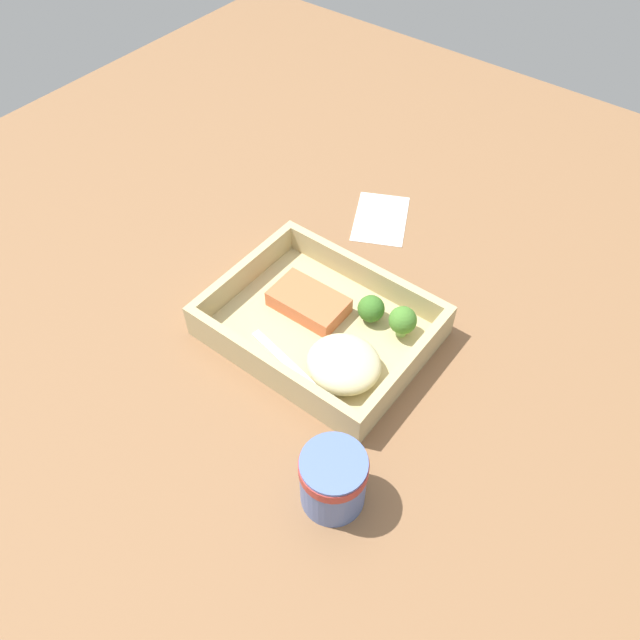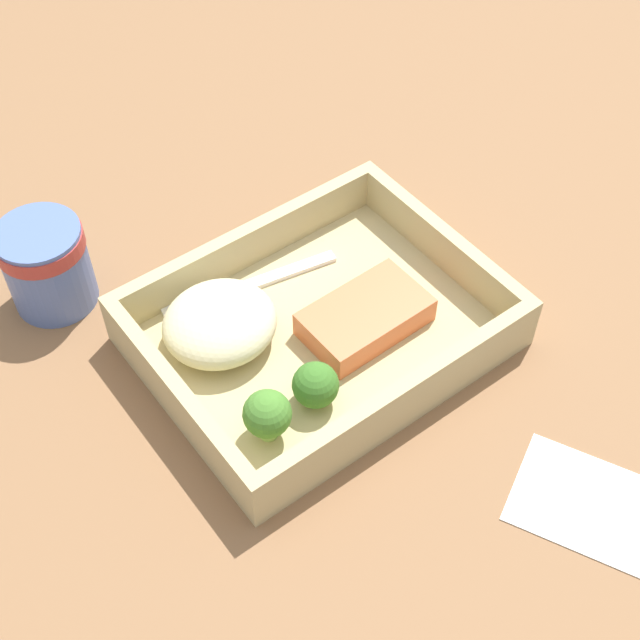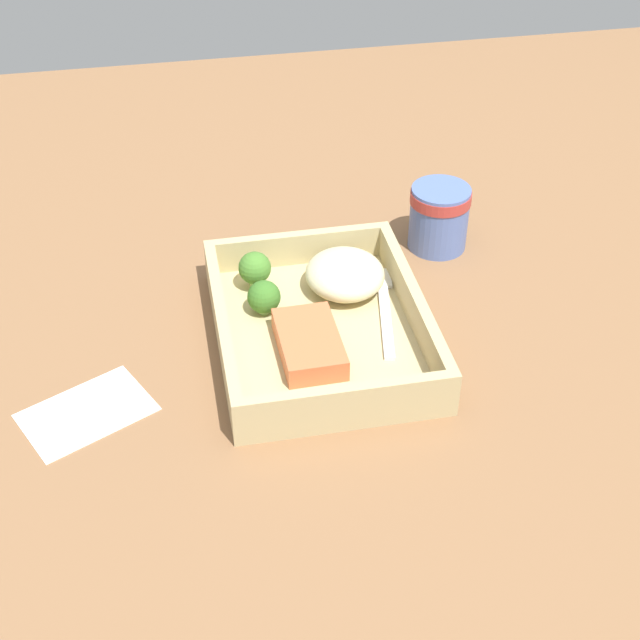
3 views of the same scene
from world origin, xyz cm
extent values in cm
cube|color=brown|center=(0.00, 0.00, -1.00)|extent=(160.00, 160.00, 2.00)
cube|color=tan|center=(0.00, 0.00, 0.60)|extent=(27.85, 21.69, 1.20)
cube|color=tan|center=(0.00, -10.24, 3.15)|extent=(27.85, 1.20, 3.90)
cube|color=tan|center=(0.00, 10.24, 3.15)|extent=(27.85, 1.20, 3.90)
cube|color=tan|center=(-13.32, 0.00, 3.15)|extent=(1.20, 19.29, 3.90)
cube|color=tan|center=(13.32, 0.00, 3.15)|extent=(1.20, 19.29, 3.90)
cube|color=#DB6B3F|center=(-3.29, 1.77, 2.40)|extent=(10.35, 6.29, 2.41)
ellipsoid|color=beige|center=(6.89, -4.18, 3.27)|extent=(9.39, 8.85, 4.13)
cylinder|color=#82A95F|center=(4.43, 5.30, 1.73)|extent=(1.38, 1.38, 1.07)
sphere|color=#3B7126|center=(4.43, 5.30, 3.26)|extent=(3.63, 3.63, 3.63)
cylinder|color=#80AC5A|center=(9.08, 5.64, 2.06)|extent=(1.39, 1.39, 1.72)
sphere|color=#487F2D|center=(9.08, 5.64, 3.93)|extent=(3.67, 3.67, 3.67)
cube|color=white|center=(0.06, -7.23, 1.42)|extent=(12.39, 3.42, 0.44)
cube|color=white|center=(7.82, -8.72, 1.42)|extent=(3.75, 2.80, 0.44)
cylinder|color=#546DB1|center=(15.27, -17.58, 3.98)|extent=(7.08, 7.08, 7.95)
cylinder|color=#B23833|center=(15.27, -17.58, 6.84)|extent=(7.29, 7.29, 1.43)
cube|color=white|center=(-6.64, 24.40, 0.12)|extent=(12.57, 14.35, 0.24)
camera|label=1|loc=(32.26, -41.92, 64.83)|focal=35.00mm
camera|label=2|loc=(28.01, 37.07, 57.87)|focal=50.00mm
camera|label=3|loc=(-72.25, 14.07, 60.57)|focal=50.00mm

